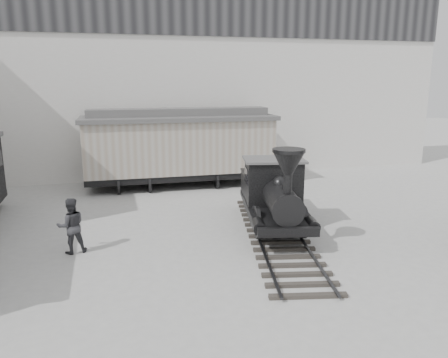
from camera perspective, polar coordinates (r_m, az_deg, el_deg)
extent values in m
plane|color=#9E9E9B|center=(13.00, 2.78, -12.76)|extent=(90.00, 90.00, 0.00)
cube|color=silver|center=(26.41, -7.11, 12.49)|extent=(34.00, 2.40, 11.00)
cube|color=#232326|center=(25.47, -6.97, 21.52)|extent=(34.00, 0.12, 3.00)
cube|color=black|center=(16.16, 6.98, -7.27)|extent=(3.94, 9.86, 0.17)
cube|color=#2D2D30|center=(16.02, 4.31, -7.19)|extent=(1.97, 9.47, 0.06)
cube|color=#2D2D30|center=(16.29, 9.61, -7.00)|extent=(1.97, 9.47, 0.06)
cylinder|color=black|center=(15.32, 4.37, -5.73)|extent=(0.35, 1.15, 1.15)
cylinder|color=black|center=(15.62, 10.35, -5.54)|extent=(0.35, 1.15, 1.15)
cylinder|color=black|center=(16.61, 3.74, -4.24)|extent=(0.35, 1.15, 1.15)
cylinder|color=black|center=(16.89, 9.26, -4.09)|extent=(0.35, 1.15, 1.15)
cube|color=black|center=(16.05, 6.95, -4.45)|extent=(2.79, 4.11, 0.29)
cylinder|color=black|center=(15.17, 7.51, -2.85)|extent=(1.50, 2.57, 1.05)
cylinder|color=black|center=(14.07, 8.32, -0.68)|extent=(0.32, 0.32, 0.63)
cone|color=black|center=(13.93, 8.41, 2.05)|extent=(1.18, 1.18, 0.73)
sphere|color=black|center=(15.45, 7.28, -0.63)|extent=(0.54, 0.54, 0.54)
cube|color=black|center=(16.70, 6.47, -0.35)|extent=(2.28, 1.79, 1.62)
cube|color=#575656|center=(16.53, 6.54, 2.53)|extent=(2.53, 2.03, 0.08)
cube|color=black|center=(18.64, 5.44, -0.77)|extent=(2.26, 2.42, 0.94)
cylinder|color=black|center=(23.54, -11.76, -0.15)|extent=(2.20, 0.91, 0.87)
cylinder|color=black|center=(24.22, 0.19, 0.49)|extent=(2.20, 0.91, 0.87)
cube|color=black|center=(23.70, -5.71, 0.69)|extent=(9.87, 2.87, 0.33)
cube|color=#A09382|center=(23.43, -5.80, 4.35)|extent=(9.87, 2.98, 2.73)
cube|color=#575656|center=(23.26, -5.88, 7.95)|extent=(10.20, 3.31, 0.22)
cube|color=#575656|center=(23.24, -5.90, 8.70)|extent=(9.41, 1.45, 0.39)
imported|color=#313236|center=(15.25, -19.33, -5.78)|extent=(1.03, 0.88, 1.87)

